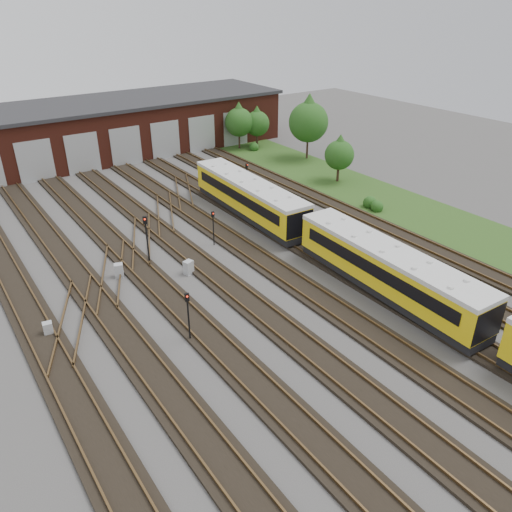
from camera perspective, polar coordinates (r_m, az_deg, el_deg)
ground at (r=32.47m, az=3.66°, el=-5.52°), size 120.00×120.00×0.00m
track_network at (r=32.70m, az=2.80°, el=-4.99°), size 30.40×70.00×0.33m
maintenance_shed at (r=65.01m, az=-19.26°, el=13.33°), size 51.00×12.50×6.35m
grass_verge at (r=50.88m, az=13.61°, el=6.55°), size 8.00×55.00×0.05m
metro_train at (r=33.54m, az=14.79°, el=-1.51°), size 3.29×46.94×3.07m
signal_mast_0 at (r=28.34m, az=-7.77°, el=-6.26°), size 0.28×0.26×3.22m
signal_mast_1 at (r=39.20m, az=-4.91°, el=3.66°), size 0.23×0.21×2.89m
signal_mast_2 at (r=36.75m, az=-12.40°, el=2.42°), size 0.33×0.32×3.86m
signal_mast_3 at (r=51.19m, az=-1.06°, el=9.52°), size 0.27×0.26×2.71m
relay_cabinet_0 at (r=31.85m, az=-22.65°, el=-7.71°), size 0.59×0.52×0.88m
relay_cabinet_1 at (r=36.47m, az=-15.39°, el=-1.60°), size 0.74×0.68×1.01m
relay_cabinet_2 at (r=35.85m, az=-7.72°, el=-1.31°), size 0.75×0.69×1.03m
relay_cabinet_3 at (r=56.18m, az=-5.35°, el=9.72°), size 0.64×0.57×0.94m
relay_cabinet_4 at (r=51.28m, az=-5.23°, el=8.01°), size 0.79×0.73×1.07m
tree_0 at (r=65.29m, az=-1.96°, el=15.41°), size 3.57×3.57×5.92m
tree_1 at (r=66.16m, az=0.12°, el=15.22°), size 3.19×3.19×5.28m
tree_2 at (r=60.92m, az=6.04°, el=15.49°), size 4.66×4.66×7.72m
tree_3 at (r=53.61m, az=9.53°, el=11.70°), size 3.07×3.07×5.09m
bush_0 at (r=47.38m, az=13.67°, el=5.68°), size 1.16×1.16×1.16m
bush_1 at (r=48.07m, az=12.90°, el=6.16°), size 1.27×1.27×1.27m
bush_2 at (r=65.16m, az=-0.22°, el=12.49°), size 1.20×1.20×1.20m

